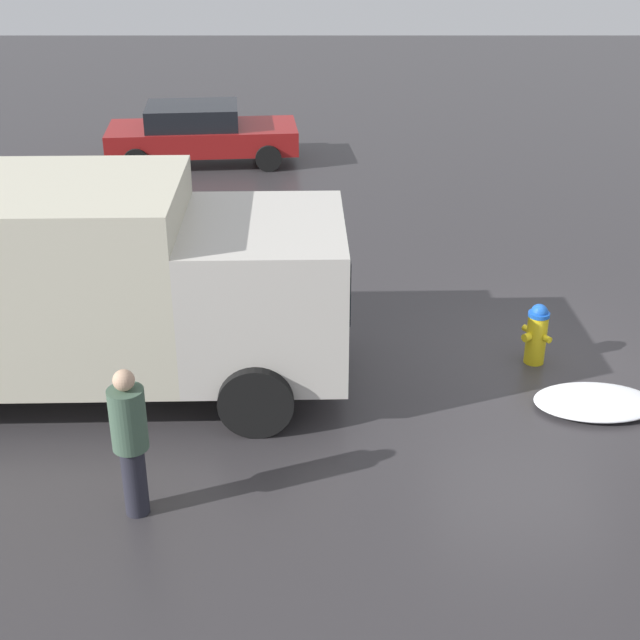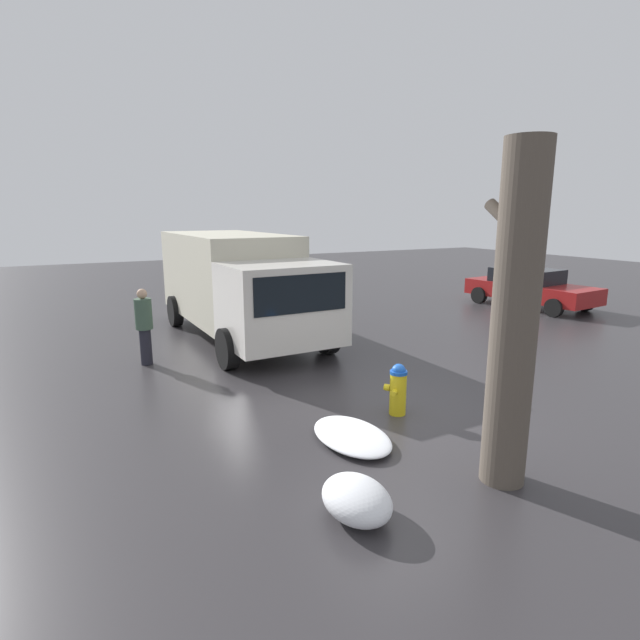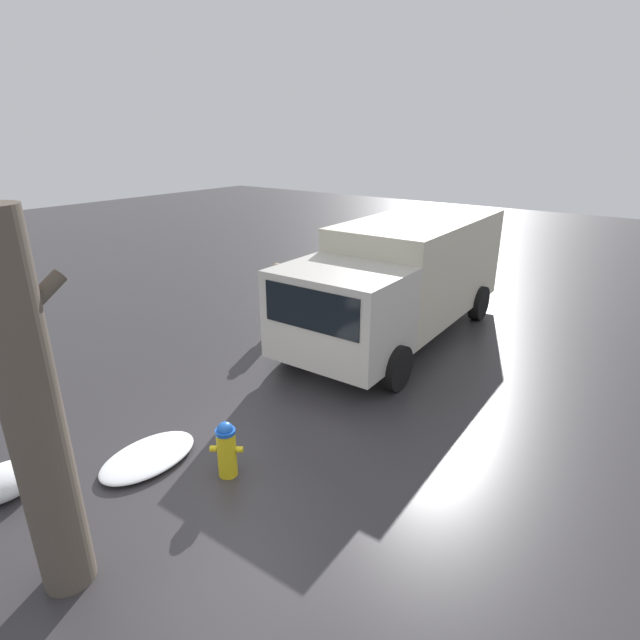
% 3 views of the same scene
% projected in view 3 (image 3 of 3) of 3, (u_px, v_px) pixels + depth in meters
% --- Properties ---
extents(ground_plane, '(60.00, 60.00, 0.00)m').
position_uv_depth(ground_plane, '(229.00, 474.00, 7.30)').
color(ground_plane, '#333033').
extents(fire_hydrant, '(0.40, 0.45, 0.87)m').
position_uv_depth(fire_hydrant, '(227.00, 448.00, 7.14)').
color(fire_hydrant, yellow).
rests_on(fire_hydrant, ground_plane).
extents(tree_trunk, '(0.83, 0.54, 4.13)m').
position_uv_depth(tree_trunk, '(34.00, 417.00, 4.87)').
color(tree_trunk, brown).
rests_on(tree_trunk, ground_plane).
extents(delivery_truck, '(7.21, 2.88, 2.73)m').
position_uv_depth(delivery_truck, '(403.00, 275.00, 11.88)').
color(delivery_truck, beige).
rests_on(delivery_truck, ground_plane).
extents(pedestrian, '(0.37, 0.37, 1.69)m').
position_uv_depth(pedestrian, '(278.00, 293.00, 12.44)').
color(pedestrian, '#23232D').
rests_on(pedestrian, ground_plane).
extents(snow_pile_by_hydrant, '(1.54, 0.97, 0.16)m').
position_uv_depth(snow_pile_by_hydrant, '(148.00, 457.00, 7.56)').
color(snow_pile_by_hydrant, white).
rests_on(snow_pile_by_hydrant, ground_plane).
extents(snow_pile_curbside, '(0.95, 0.71, 0.43)m').
position_uv_depth(snow_pile_curbside, '(3.00, 482.00, 6.80)').
color(snow_pile_curbside, white).
rests_on(snow_pile_curbside, ground_plane).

